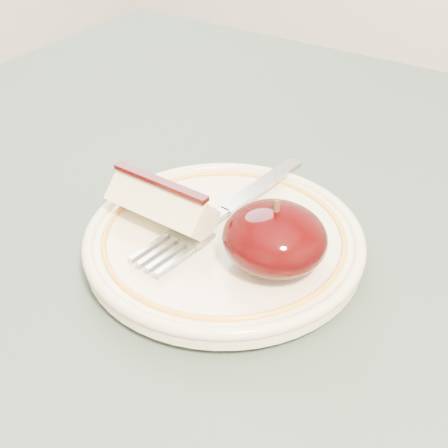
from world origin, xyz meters
The scene contains 5 objects.
table centered at (0.00, 0.00, 0.66)m, with size 0.90×0.90×0.75m.
plate centered at (-0.02, 0.02, 0.76)m, with size 0.20×0.20×0.02m.
apple_half centered at (0.02, 0.01, 0.79)m, with size 0.07×0.07×0.05m.
apple_wedge centered at (-0.07, 0.01, 0.79)m, with size 0.08×0.04×0.04m.
fork centered at (-0.04, 0.04, 0.77)m, with size 0.04×0.18×0.00m.
Camera 1 is at (0.17, -0.27, 1.03)m, focal length 50.00 mm.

